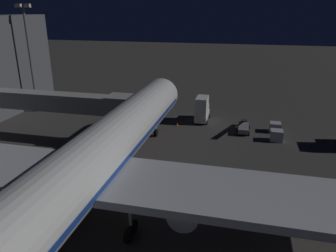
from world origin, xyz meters
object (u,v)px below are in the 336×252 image
jet_bridge (67,103)px  traffic_cone_nose_starboard (152,122)px  apron_floodlight_mast (29,52)px  cargo_truck_aft (202,109)px  baggage_container_far_row (275,127)px  airliner_at_gate (74,180)px  baggage_container_mid_row (276,135)px  traffic_cone_nose_port (177,124)px  belt_loader (244,127)px

jet_bridge → traffic_cone_nose_starboard: (-10.07, -9.63, -5.43)m
apron_floodlight_mast → cargo_truck_aft: (-31.40, -1.72, -8.97)m
baggage_container_far_row → apron_floodlight_mast: bearing=-0.9°
airliner_at_gate → traffic_cone_nose_starboard: 30.29m
apron_floodlight_mast → baggage_container_mid_row: bearing=173.9°
airliner_at_gate → cargo_truck_aft: 33.67m
jet_bridge → baggage_container_mid_row: jet_bridge is taller
cargo_truck_aft → traffic_cone_nose_port: 5.27m
cargo_truck_aft → traffic_cone_nose_starboard: cargo_truck_aft is taller
baggage_container_mid_row → traffic_cone_nose_starboard: 20.36m
baggage_container_mid_row → traffic_cone_nose_port: bearing=-11.1°
cargo_truck_aft → baggage_container_mid_row: cargo_truck_aft is taller
baggage_container_far_row → traffic_cone_nose_starboard: size_ratio=3.27×
cargo_truck_aft → belt_loader: 8.22m
traffic_cone_nose_port → cargo_truck_aft: bearing=-138.9°
traffic_cone_nose_starboard → belt_loader: bearing=178.1°
cargo_truck_aft → apron_floodlight_mast: bearing=3.1°
traffic_cone_nose_starboard → baggage_container_far_row: bearing=-177.7°
jet_bridge → cargo_truck_aft: size_ratio=4.40×
airliner_at_gate → traffic_cone_nose_port: size_ratio=112.24×
apron_floodlight_mast → traffic_cone_nose_port: (-27.70, 1.51, -10.87)m
cargo_truck_aft → traffic_cone_nose_port: (3.70, 3.23, -1.90)m
belt_loader → traffic_cone_nose_port: 10.92m
airliner_at_gate → belt_loader: bearing=-114.1°
airliner_at_gate → baggage_container_mid_row: size_ratio=35.06×
apron_floodlight_mast → traffic_cone_nose_starboard: apron_floodlight_mast is taller
apron_floodlight_mast → baggage_container_mid_row: size_ratio=11.00×
baggage_container_far_row → traffic_cone_nose_starboard: 20.21m
traffic_cone_nose_starboard → cargo_truck_aft: bearing=-158.2°
apron_floodlight_mast → traffic_cone_nose_starboard: (-23.30, 1.51, -10.87)m
apron_floodlight_mast → traffic_cone_nose_port: 29.80m
jet_bridge → apron_floodlight_mast: size_ratio=1.19×
cargo_truck_aft → baggage_container_mid_row: 13.64m
traffic_cone_nose_starboard → baggage_container_mid_row: bearing=171.3°
apron_floodlight_mast → traffic_cone_nose_starboard: 25.76m
baggage_container_mid_row → traffic_cone_nose_port: baggage_container_mid_row is taller
traffic_cone_nose_port → baggage_container_mid_row: bearing=168.9°
airliner_at_gate → traffic_cone_nose_port: (-2.20, -29.74, -5.34)m
baggage_container_far_row → traffic_cone_nose_starboard: baggage_container_far_row is taller
belt_loader → baggage_container_mid_row: size_ratio=4.05×
apron_floodlight_mast → belt_loader: apron_floodlight_mast is taller
airliner_at_gate → belt_loader: size_ratio=8.67×
airliner_at_gate → cargo_truck_aft: size_ratio=11.82×
airliner_at_gate → traffic_cone_nose_starboard: bearing=-85.8°
cargo_truck_aft → traffic_cone_nose_starboard: (8.10, 3.23, -1.90)m
cargo_truck_aft → belt_loader: cargo_truck_aft is taller
cargo_truck_aft → traffic_cone_nose_port: size_ratio=9.49×
baggage_container_far_row → belt_loader: bearing=15.1°
traffic_cone_nose_port → belt_loader: bearing=177.3°
airliner_at_gate → baggage_container_far_row: airliner_at_gate is taller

